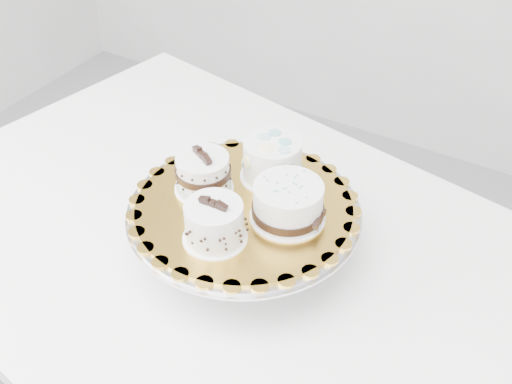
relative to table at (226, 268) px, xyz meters
The scene contains 7 objects.
table is the anchor object (origin of this frame).
cake_stand 0.15m from the table, 12.90° to the right, with size 0.39×0.39×0.11m.
cake_board 0.19m from the table, 12.90° to the right, with size 0.36×0.36×0.01m, color gold.
cake_swirl 0.24m from the table, 63.47° to the right, with size 0.10×0.10×0.08m.
cake_banded 0.22m from the table, 164.51° to the right, with size 0.12×0.12×0.08m.
cake_dots 0.24m from the table, 57.81° to the left, with size 0.13×0.13×0.08m.
cake_ribbon 0.25m from the table, ahead, with size 0.13×0.12×0.07m.
Camera 1 is at (0.51, -0.50, 1.55)m, focal length 45.00 mm.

